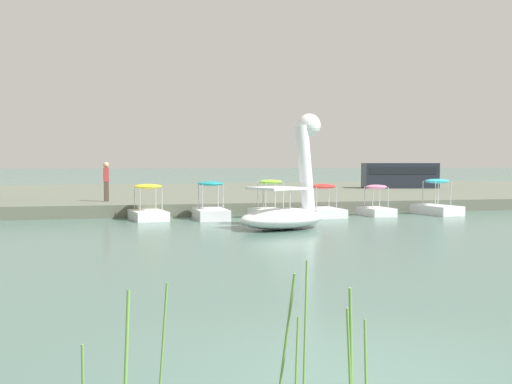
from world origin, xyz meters
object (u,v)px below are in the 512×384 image
pedal_boat_yellow (148,209)px  pedal_boat_pink (376,206)px  pedal_boat_teal (211,208)px  pedal_boat_red (323,208)px  swan_boat (288,202)px  pedal_boat_cyan (437,205)px  person_on_path (106,179)px  pedal_boat_lime (270,208)px  parked_van (400,175)px

pedal_boat_yellow → pedal_boat_pink: 9.81m
pedal_boat_teal → pedal_boat_red: bearing=-0.4°
swan_boat → pedal_boat_cyan: bearing=27.1°
pedal_boat_cyan → person_on_path: bearing=164.3°
swan_boat → person_on_path: swan_boat is taller
pedal_boat_lime → person_on_path: size_ratio=1.37×
pedal_boat_lime → pedal_boat_pink: 4.82m
person_on_path → parked_van: size_ratio=0.34×
swan_boat → pedal_boat_lime: size_ratio=1.66×
pedal_boat_yellow → pedal_boat_cyan: 12.68m
pedal_boat_cyan → parked_van: 15.24m
pedal_boat_yellow → pedal_boat_cyan: bearing=-1.4°
pedal_boat_yellow → pedal_boat_pink: bearing=-1.3°
pedal_boat_yellow → pedal_boat_cyan: pedal_boat_cyan is taller
pedal_boat_red → person_on_path: bearing=156.3°
pedal_boat_teal → parked_van: 20.96m
pedal_boat_cyan → parked_van: (5.23, 14.28, 1.04)m
pedal_boat_pink → person_on_path: 12.16m
swan_boat → pedal_boat_pink: bearing=38.9°
pedal_boat_yellow → pedal_boat_lime: (4.99, -0.44, -0.04)m
pedal_boat_yellow → pedal_boat_cyan: (12.68, -0.30, -0.03)m
parked_van → person_on_path: bearing=-152.3°
pedal_boat_lime → swan_boat: bearing=-96.2°
pedal_boat_lime → pedal_boat_red: pedal_boat_lime is taller
parked_van → swan_boat: bearing=-125.9°
pedal_boat_lime → parked_van: parked_van is taller
person_on_path → parked_van: (19.55, 10.26, -0.08)m
pedal_boat_pink → parked_van: size_ratio=0.35×
parked_van → pedal_boat_pink: bearing=-119.7°
pedal_boat_red → pedal_boat_cyan: 5.33m
pedal_boat_yellow → pedal_boat_teal: 2.52m
pedal_boat_red → parked_van: bearing=53.4°
pedal_boat_lime → pedal_boat_red: 2.37m
pedal_boat_red → pedal_boat_cyan: pedal_boat_cyan is taller
swan_boat → person_on_path: size_ratio=2.28×
pedal_boat_teal → parked_van: parked_van is taller
pedal_boat_teal → pedal_boat_cyan: (10.16, -0.09, -0.02)m
pedal_boat_cyan → pedal_boat_teal: bearing=179.5°
swan_boat → person_on_path: 10.27m
pedal_boat_yellow → person_on_path: size_ratio=1.28×
pedal_boat_red → pedal_boat_pink: (2.46, 0.02, 0.02)m
pedal_boat_lime → pedal_boat_cyan: (7.69, 0.13, 0.01)m
pedal_boat_pink → person_on_path: person_on_path is taller
pedal_boat_teal → pedal_boat_cyan: pedal_boat_cyan is taller
pedal_boat_pink → pedal_boat_red: bearing=-179.6°
pedal_boat_cyan → pedal_boat_pink: bearing=178.5°
parked_van → pedal_boat_yellow: bearing=-142.0°
parked_van → pedal_boat_cyan: bearing=-110.1°
pedal_boat_lime → pedal_boat_pink: size_ratio=1.32×
swan_boat → pedal_boat_red: 5.10m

